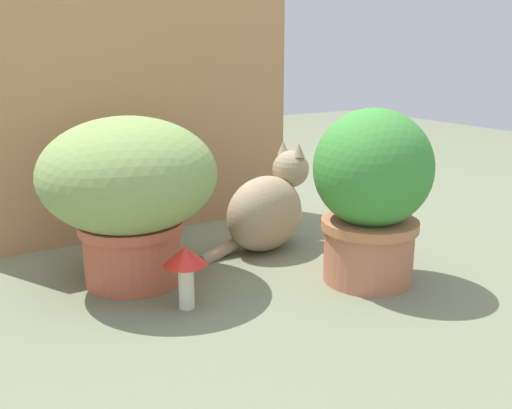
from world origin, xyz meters
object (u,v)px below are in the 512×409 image
at_px(grass_planter, 129,187).
at_px(leafy_planter, 372,190).
at_px(cat, 269,209).
at_px(mushroom_ornament_red, 186,263).

xyz_separation_m(grass_planter, leafy_planter, (0.51, -0.30, -0.01)).
relative_size(leafy_planter, cat, 1.12).
xyz_separation_m(leafy_planter, cat, (-0.09, 0.33, -0.11)).
bearing_deg(grass_planter, cat, 4.03).
distance_m(grass_planter, leafy_planter, 0.60).
distance_m(grass_planter, mushroom_ornament_red, 0.26).
bearing_deg(cat, grass_planter, -175.97).
distance_m(grass_planter, cat, 0.44).
height_order(cat, mushroom_ornament_red, cat).
height_order(leafy_planter, mushroom_ornament_red, leafy_planter).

